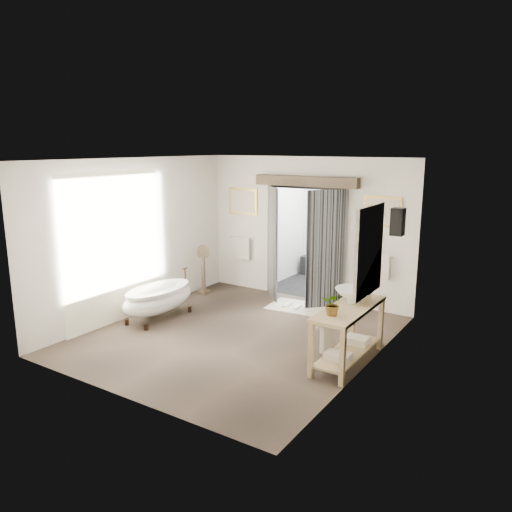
{
  "coord_description": "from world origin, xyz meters",
  "views": [
    {
      "loc": [
        4.54,
        -6.44,
        3.12
      ],
      "look_at": [
        0.0,
        0.6,
        1.25
      ],
      "focal_mm": 35.0,
      "sensor_mm": 36.0,
      "label": 1
    }
  ],
  "objects_px": {
    "clawfoot_tub": "(159,298)",
    "rug": "(300,307)",
    "basin": "(354,295)",
    "vanity": "(347,330)"
  },
  "relations": [
    {
      "from": "vanity",
      "to": "rug",
      "type": "relative_size",
      "value": 1.33
    },
    {
      "from": "vanity",
      "to": "basin",
      "type": "distance_m",
      "value": 0.55
    },
    {
      "from": "rug",
      "to": "basin",
      "type": "bearing_deg",
      "value": -42.06
    },
    {
      "from": "clawfoot_tub",
      "to": "vanity",
      "type": "relative_size",
      "value": 1.02
    },
    {
      "from": "clawfoot_tub",
      "to": "rug",
      "type": "bearing_deg",
      "value": 46.0
    },
    {
      "from": "clawfoot_tub",
      "to": "vanity",
      "type": "distance_m",
      "value": 3.63
    },
    {
      "from": "clawfoot_tub",
      "to": "rug",
      "type": "distance_m",
      "value": 2.74
    },
    {
      "from": "rug",
      "to": "basin",
      "type": "height_order",
      "value": "basin"
    },
    {
      "from": "clawfoot_tub",
      "to": "rug",
      "type": "xyz_separation_m",
      "value": [
        1.88,
        1.95,
        -0.38
      ]
    },
    {
      "from": "basin",
      "to": "clawfoot_tub",
      "type": "bearing_deg",
      "value": 174.69
    }
  ]
}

